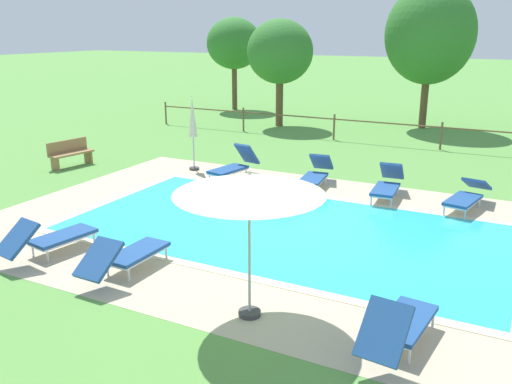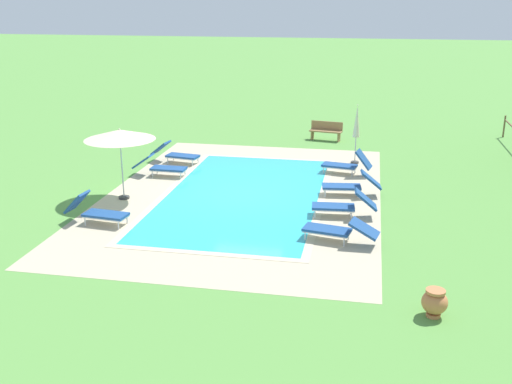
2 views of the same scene
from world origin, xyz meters
TOP-DOWN VIEW (x-y plane):
  - ground_plane at (0.00, 0.00)m, footprint 160.00×160.00m
  - pool_deck_paving at (0.00, 0.00)m, footprint 13.82×9.18m
  - swimming_pool_water at (0.00, 0.00)m, footprint 9.73×5.08m
  - pool_coping_rim at (0.00, 0.00)m, footprint 10.21×5.56m
  - sun_lounger_north_near_steps at (-3.21, 3.31)m, footprint 0.94×1.94m
  - sun_lounger_north_mid at (3.45, -3.70)m, footprint 0.80×1.96m
  - sun_lounger_north_far at (3.52, 3.39)m, footprint 0.99×2.15m
  - sun_lounger_north_end at (-1.64, -3.50)m, footprint 0.64×2.02m
  - sun_lounger_south_near_corner at (-0.63, 3.56)m, footprint 0.82×2.03m
  - sun_lounger_south_mid at (-3.56, -3.53)m, footprint 0.91×2.05m
  - sun_lounger_south_far at (1.49, 3.42)m, footprint 0.75×2.01m
  - patio_umbrella_open_foreground at (1.12, -3.85)m, footprint 2.31×2.31m
  - patio_umbrella_closed_row_west at (-4.83, 3.58)m, footprint 0.32×0.32m
  - wooden_bench_lawn_side at (-8.74, 2.11)m, footprint 0.69×1.55m
  - terracotta_urn_near_fence at (7.23, 5.65)m, footprint 0.55×0.55m

SIDE VIEW (x-z plane):
  - ground_plane at x=0.00m, z-range 0.00..0.00m
  - pool_deck_paving at x=0.00m, z-range 0.00..0.01m
  - swimming_pool_water at x=0.00m, z-range 0.00..0.01m
  - pool_coping_rim at x=0.00m, z-range 0.01..0.01m
  - terracotta_urn_near_fence at x=7.23m, z-range 0.03..0.65m
  - sun_lounger_north_far at x=3.52m, z-range 0.00..0.71m
  - sun_lounger_north_end at x=-1.64m, z-range -0.04..0.78m
  - sun_lounger_south_mid at x=-3.56m, z-range -0.05..0.80m
  - sun_lounger_south_near_corner at x=-0.63m, z-range -0.06..0.81m
  - sun_lounger_south_far at x=1.49m, z-range -0.06..0.82m
  - sun_lounger_north_mid at x=3.45m, z-range -0.08..0.86m
  - sun_lounger_north_near_steps at x=-3.21m, z-range -0.10..0.89m
  - wooden_bench_lawn_side at x=-8.74m, z-range 0.03..0.90m
  - patio_umbrella_closed_row_west at x=-4.83m, z-range 0.38..2.78m
  - patio_umbrella_open_foreground at x=1.12m, z-range 0.98..3.37m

